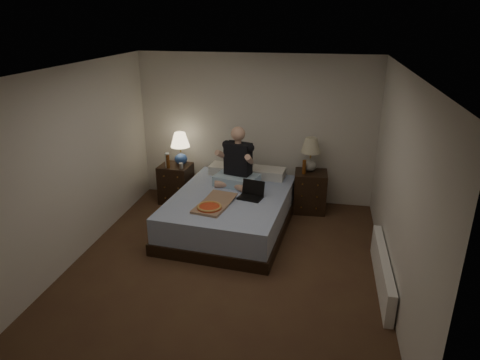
% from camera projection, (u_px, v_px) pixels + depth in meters
% --- Properties ---
extents(floor, '(4.00, 4.50, 0.00)m').
position_uv_depth(floor, '(227.00, 265.00, 5.61)').
color(floor, brown).
rests_on(floor, ground).
extents(ceiling, '(4.00, 4.50, 0.00)m').
position_uv_depth(ceiling, '(224.00, 70.00, 4.70)').
color(ceiling, white).
rests_on(ceiling, ground).
extents(wall_back, '(4.00, 0.00, 2.50)m').
position_uv_depth(wall_back, '(255.00, 129.00, 7.21)').
color(wall_back, silver).
rests_on(wall_back, ground).
extents(wall_front, '(4.00, 0.00, 2.50)m').
position_uv_depth(wall_front, '(156.00, 283.00, 3.10)').
color(wall_front, silver).
rests_on(wall_front, ground).
extents(wall_left, '(0.00, 4.50, 2.50)m').
position_uv_depth(wall_left, '(75.00, 165.00, 5.51)').
color(wall_left, silver).
rests_on(wall_left, ground).
extents(wall_right, '(0.00, 4.50, 2.50)m').
position_uv_depth(wall_right, '(399.00, 188.00, 4.79)').
color(wall_right, silver).
rests_on(wall_right, ground).
extents(bed, '(1.82, 2.31, 0.54)m').
position_uv_depth(bed, '(230.00, 211.00, 6.49)').
color(bed, '#5F7FBF').
rests_on(bed, floor).
extents(nightstand_left, '(0.54, 0.49, 0.66)m').
position_uv_depth(nightstand_left, '(176.00, 183.00, 7.40)').
color(nightstand_left, black).
rests_on(nightstand_left, floor).
extents(nightstand_right, '(0.54, 0.49, 0.67)m').
position_uv_depth(nightstand_right, '(310.00, 192.00, 7.05)').
color(nightstand_right, black).
rests_on(nightstand_right, floor).
extents(lamp_left, '(0.41, 0.41, 0.56)m').
position_uv_depth(lamp_left, '(180.00, 149.00, 7.22)').
color(lamp_left, navy).
rests_on(lamp_left, nightstand_left).
extents(lamp_right, '(0.37, 0.37, 0.56)m').
position_uv_depth(lamp_right, '(311.00, 155.00, 6.89)').
color(lamp_right, gray).
rests_on(lamp_right, nightstand_right).
extents(water_bottle, '(0.07, 0.07, 0.25)m').
position_uv_depth(water_bottle, '(167.00, 160.00, 7.13)').
color(water_bottle, silver).
rests_on(water_bottle, nightstand_left).
extents(soda_can, '(0.07, 0.07, 0.10)m').
position_uv_depth(soda_can, '(181.00, 166.00, 7.09)').
color(soda_can, '#A6A6A2').
rests_on(soda_can, nightstand_left).
extents(beer_bottle_left, '(0.06, 0.06, 0.23)m').
position_uv_depth(beer_bottle_left, '(168.00, 161.00, 7.12)').
color(beer_bottle_left, '#5A2E0C').
rests_on(beer_bottle_left, nightstand_left).
extents(beer_bottle_right, '(0.06, 0.06, 0.23)m').
position_uv_depth(beer_bottle_right, '(304.00, 167.00, 6.82)').
color(beer_bottle_right, '#5F2F0D').
rests_on(beer_bottle_right, nightstand_right).
extents(person, '(0.77, 0.67, 0.93)m').
position_uv_depth(person, '(237.00, 157.00, 6.61)').
color(person, black).
rests_on(person, bed).
extents(laptop, '(0.39, 0.35, 0.24)m').
position_uv_depth(laptop, '(250.00, 191.00, 6.22)').
color(laptop, black).
rests_on(laptop, bed).
extents(pizza_box, '(0.53, 0.82, 0.08)m').
position_uv_depth(pizza_box, '(209.00, 208.00, 5.88)').
color(pizza_box, '#9F7C5F').
rests_on(pizza_box, bed).
extents(radiator, '(0.10, 1.60, 0.40)m').
position_uv_depth(radiator, '(382.00, 271.00, 5.12)').
color(radiator, white).
rests_on(radiator, floor).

